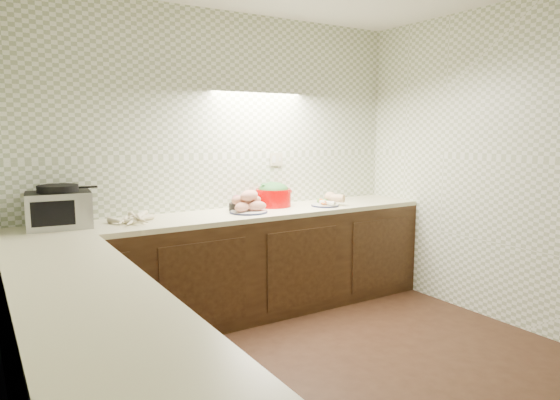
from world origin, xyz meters
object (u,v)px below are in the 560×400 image
dutch_oven (273,195)px  toaster_oven (59,208)px  onion_bowl (238,205)px  veg_plate (328,201)px  sweet_potato_plate (248,204)px  parsnip_pile (138,218)px

dutch_oven → toaster_oven: bearing=172.1°
toaster_oven → dutch_oven: toaster_oven is taller
toaster_oven → onion_bowl: bearing=6.3°
dutch_oven → veg_plate: 0.51m
veg_plate → toaster_oven: bearing=175.8°
onion_bowl → veg_plate: (0.84, -0.17, -0.01)m
sweet_potato_plate → veg_plate: 0.82m
onion_bowl → veg_plate: size_ratio=0.53×
onion_bowl → dutch_oven: (0.37, 0.03, 0.06)m
toaster_oven → sweet_potato_plate: size_ratio=1.43×
dutch_oven → veg_plate: bearing=-33.4°
sweet_potato_plate → onion_bowl: bearing=96.0°
dutch_oven → veg_plate: dutch_oven is taller
dutch_oven → veg_plate: (0.46, -0.21, -0.07)m
parsnip_pile → toaster_oven: bearing=169.7°
parsnip_pile → sweet_potato_plate: size_ratio=1.11×
parsnip_pile → dutch_oven: size_ratio=0.90×
parsnip_pile → dutch_oven: dutch_oven is taller
toaster_oven → sweet_potato_plate: bearing=0.5°
veg_plate → onion_bowl: bearing=168.2°
toaster_oven → parsnip_pile: bearing=-4.3°
toaster_oven → parsnip_pile: (0.53, -0.10, -0.11)m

